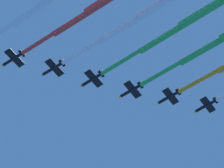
# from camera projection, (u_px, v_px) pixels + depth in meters

# --- Properties ---
(jet_port_inner) EXTENTS (65.41, 17.59, 4.03)m
(jet_port_inner) POSITION_uv_depth(u_px,v_px,m) (106.00, 0.00, 165.31)
(jet_port_inner) COLOR black
(jet_starboard_inner) EXTENTS (73.95, 18.63, 4.09)m
(jet_starboard_inner) POSITION_uv_depth(u_px,v_px,m) (163.00, 2.00, 165.49)
(jet_starboard_inner) COLOR black
(jet_port_mid) EXTENTS (75.20, 20.45, 4.01)m
(jet_port_mid) POSITION_uv_depth(u_px,v_px,m) (205.00, 10.00, 165.38)
(jet_port_mid) COLOR black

